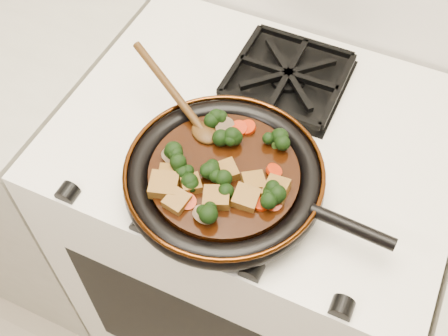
% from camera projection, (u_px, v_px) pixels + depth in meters
% --- Properties ---
extents(stove, '(0.76, 0.60, 0.90)m').
position_uv_depth(stove, '(252.00, 242.00, 1.44)').
color(stove, white).
rests_on(stove, ground).
extents(burner_grate_front, '(0.23, 0.23, 0.03)m').
position_uv_depth(burner_grate_front, '(231.00, 180.00, 0.99)').
color(burner_grate_front, black).
rests_on(burner_grate_front, stove).
extents(burner_grate_back, '(0.23, 0.23, 0.03)m').
position_uv_depth(burner_grate_back, '(288.00, 77.00, 1.13)').
color(burner_grate_back, black).
rests_on(burner_grate_back, stove).
extents(skillet, '(0.47, 0.34, 0.05)m').
position_uv_depth(skillet, '(225.00, 177.00, 0.95)').
color(skillet, black).
rests_on(skillet, burner_grate_front).
extents(braising_sauce, '(0.26, 0.26, 0.02)m').
position_uv_depth(braising_sauce, '(224.00, 175.00, 0.95)').
color(braising_sauce, black).
rests_on(braising_sauce, skillet).
extents(tofu_cube_0, '(0.05, 0.05, 0.02)m').
position_uv_depth(tofu_cube_0, '(254.00, 183.00, 0.92)').
color(tofu_cube_0, brown).
rests_on(tofu_cube_0, braising_sauce).
extents(tofu_cube_1, '(0.04, 0.04, 0.03)m').
position_uv_depth(tofu_cube_1, '(276.00, 190.00, 0.91)').
color(tofu_cube_1, brown).
rests_on(tofu_cube_1, braising_sauce).
extents(tofu_cube_2, '(0.05, 0.05, 0.02)m').
position_uv_depth(tofu_cube_2, '(170.00, 176.00, 0.93)').
color(tofu_cube_2, brown).
rests_on(tofu_cube_2, braising_sauce).
extents(tofu_cube_3, '(0.06, 0.06, 0.03)m').
position_uv_depth(tofu_cube_3, '(164.00, 185.00, 0.91)').
color(tofu_cube_3, brown).
rests_on(tofu_cube_3, braising_sauce).
extents(tofu_cube_4, '(0.04, 0.04, 0.02)m').
position_uv_depth(tofu_cube_4, '(177.00, 201.00, 0.90)').
color(tofu_cube_4, brown).
rests_on(tofu_cube_4, braising_sauce).
extents(tofu_cube_5, '(0.05, 0.05, 0.02)m').
position_uv_depth(tofu_cube_5, '(191.00, 184.00, 0.92)').
color(tofu_cube_5, brown).
rests_on(tofu_cube_5, braising_sauce).
extents(tofu_cube_6, '(0.06, 0.06, 0.02)m').
position_uv_depth(tofu_cube_6, '(225.00, 172.00, 0.93)').
color(tofu_cube_6, brown).
rests_on(tofu_cube_6, braising_sauce).
extents(tofu_cube_7, '(0.04, 0.04, 0.03)m').
position_uv_depth(tofu_cube_7, '(246.00, 198.00, 0.90)').
color(tofu_cube_7, brown).
rests_on(tofu_cube_7, braising_sauce).
extents(tofu_cube_8, '(0.05, 0.05, 0.03)m').
position_uv_depth(tofu_cube_8, '(217.00, 198.00, 0.90)').
color(tofu_cube_8, brown).
rests_on(tofu_cube_8, braising_sauce).
extents(broccoli_floret_0, '(0.07, 0.08, 0.06)m').
position_uv_depth(broccoli_floret_0, '(217.00, 120.00, 1.00)').
color(broccoli_floret_0, black).
rests_on(broccoli_floret_0, braising_sauce).
extents(broccoli_floret_1, '(0.07, 0.07, 0.08)m').
position_uv_depth(broccoli_floret_1, '(176.00, 160.00, 0.94)').
color(broccoli_floret_1, black).
rests_on(broccoli_floret_1, braising_sauce).
extents(broccoli_floret_2, '(0.08, 0.09, 0.08)m').
position_uv_depth(broccoli_floret_2, '(206.00, 212.00, 0.88)').
color(broccoli_floret_2, black).
rests_on(broccoli_floret_2, braising_sauce).
extents(broccoli_floret_3, '(0.09, 0.08, 0.06)m').
position_uv_depth(broccoli_floret_3, '(275.00, 143.00, 0.96)').
color(broccoli_floret_3, black).
rests_on(broccoli_floret_3, braising_sauce).
extents(broccoli_floret_4, '(0.08, 0.08, 0.06)m').
position_uv_depth(broccoli_floret_4, '(221.00, 183.00, 0.91)').
color(broccoli_floret_4, black).
rests_on(broccoli_floret_4, braising_sauce).
extents(broccoli_floret_5, '(0.09, 0.09, 0.07)m').
position_uv_depth(broccoli_floret_5, '(211.00, 168.00, 0.93)').
color(broccoli_floret_5, black).
rests_on(broccoli_floret_5, braising_sauce).
extents(broccoli_floret_6, '(0.07, 0.07, 0.07)m').
position_uv_depth(broccoli_floret_6, '(275.00, 198.00, 0.90)').
color(broccoli_floret_6, black).
rests_on(broccoli_floret_6, braising_sauce).
extents(broccoli_floret_7, '(0.08, 0.08, 0.07)m').
position_uv_depth(broccoli_floret_7, '(189.00, 179.00, 0.92)').
color(broccoli_floret_7, black).
rests_on(broccoli_floret_7, braising_sauce).
extents(broccoli_floret_8, '(0.07, 0.06, 0.06)m').
position_uv_depth(broccoli_floret_8, '(231.00, 137.00, 0.97)').
color(broccoli_floret_8, black).
rests_on(broccoli_floret_8, braising_sauce).
extents(carrot_coin_0, '(0.03, 0.03, 0.01)m').
position_uv_depth(carrot_coin_0, '(261.00, 203.00, 0.90)').
color(carrot_coin_0, '#B32204').
rests_on(carrot_coin_0, braising_sauce).
extents(carrot_coin_1, '(0.03, 0.03, 0.02)m').
position_uv_depth(carrot_coin_1, '(247.00, 127.00, 0.99)').
color(carrot_coin_1, '#B32204').
rests_on(carrot_coin_1, braising_sauce).
extents(carrot_coin_2, '(0.03, 0.03, 0.02)m').
position_uv_depth(carrot_coin_2, '(274.00, 171.00, 0.94)').
color(carrot_coin_2, '#B32204').
rests_on(carrot_coin_2, braising_sauce).
extents(carrot_coin_3, '(0.03, 0.03, 0.02)m').
position_uv_depth(carrot_coin_3, '(239.00, 128.00, 0.99)').
color(carrot_coin_3, '#B32204').
rests_on(carrot_coin_3, braising_sauce).
extents(carrot_coin_4, '(0.03, 0.03, 0.02)m').
position_uv_depth(carrot_coin_4, '(274.00, 203.00, 0.90)').
color(carrot_coin_4, '#B32204').
rests_on(carrot_coin_4, braising_sauce).
extents(carrot_coin_5, '(0.03, 0.03, 0.02)m').
position_uv_depth(carrot_coin_5, '(188.00, 202.00, 0.90)').
color(carrot_coin_5, '#B32204').
rests_on(carrot_coin_5, braising_sauce).
extents(mushroom_slice_0, '(0.05, 0.05, 0.03)m').
position_uv_depth(mushroom_slice_0, '(204.00, 215.00, 0.88)').
color(mushroom_slice_0, '#7F6649').
rests_on(mushroom_slice_0, braising_sauce).
extents(mushroom_slice_1, '(0.05, 0.05, 0.03)m').
position_uv_depth(mushroom_slice_1, '(225.00, 126.00, 0.99)').
color(mushroom_slice_1, '#7F6649').
rests_on(mushroom_slice_1, braising_sauce).
extents(mushroom_slice_2, '(0.05, 0.05, 0.03)m').
position_uv_depth(mushroom_slice_2, '(171.00, 156.00, 0.95)').
color(mushroom_slice_2, '#7F6649').
rests_on(mushroom_slice_2, braising_sauce).
extents(wooden_spoon, '(0.14, 0.09, 0.22)m').
position_uv_depth(wooden_spoon, '(185.00, 108.00, 1.00)').
color(wooden_spoon, '#40270D').
rests_on(wooden_spoon, braising_sauce).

